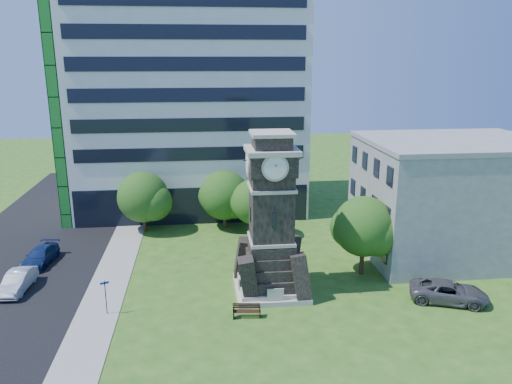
{
  "coord_description": "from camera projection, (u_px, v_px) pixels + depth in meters",
  "views": [
    {
      "loc": [
        -2.03,
        -32.5,
        17.37
      ],
      "look_at": [
        2.59,
        8.31,
        6.13
      ],
      "focal_mm": 35.0,
      "sensor_mm": 36.0,
      "label": 1
    }
  ],
  "objects": [
    {
      "name": "office_low",
      "position": [
        450.0,
        197.0,
        44.41
      ],
      "size": [
        15.2,
        12.2,
        10.4
      ],
      "color": "#999C9F",
      "rests_on": "ground"
    },
    {
      "name": "car_street_north",
      "position": [
        40.0,
        256.0,
        42.95
      ],
      "size": [
        2.59,
        5.07,
        1.41
      ],
      "primitive_type": "imported",
      "rotation": [
        0.0,
        0.0,
        -0.13
      ],
      "color": "navy",
      "rests_on": "ground"
    },
    {
      "name": "ground",
      "position": [
        233.0,
        305.0,
        35.95
      ],
      "size": [
        160.0,
        160.0,
        0.0
      ],
      "primitive_type": "plane",
      "color": "#2A5518",
      "rests_on": "ground"
    },
    {
      "name": "tree_ne",
      "position": [
        255.0,
        203.0,
        48.79
      ],
      "size": [
        4.95,
        4.5,
        5.86
      ],
      "rotation": [
        0.0,
        0.0,
        -0.42
      ],
      "color": "#332114",
      "rests_on": "ground"
    },
    {
      "name": "clock_tower",
      "position": [
        271.0,
        225.0,
        36.8
      ],
      "size": [
        5.4,
        5.4,
        12.22
      ],
      "color": "beige",
      "rests_on": "ground"
    },
    {
      "name": "park_bench",
      "position": [
        247.0,
        310.0,
        34.18
      ],
      "size": [
        1.91,
        0.51,
        0.99
      ],
      "rotation": [
        0.0,
        0.0,
        -0.11
      ],
      "color": "black",
      "rests_on": "ground"
    },
    {
      "name": "street_sign",
      "position": [
        105.0,
        294.0,
        34.28
      ],
      "size": [
        0.6,
        0.06,
        2.52
      ],
      "rotation": [
        0.0,
        0.0,
        0.38
      ],
      "color": "black",
      "rests_on": "ground"
    },
    {
      "name": "car_street_mid",
      "position": [
        18.0,
        281.0,
        38.02
      ],
      "size": [
        1.83,
        4.57,
        1.48
      ],
      "primitive_type": "imported",
      "rotation": [
        0.0,
        0.0,
        -0.06
      ],
      "color": "silver",
      "rests_on": "ground"
    },
    {
      "name": "sidewalk",
      "position": [
        110.0,
        281.0,
        39.71
      ],
      "size": [
        3.0,
        70.0,
        0.06
      ],
      "primitive_type": "cube",
      "color": "gray",
      "rests_on": "ground"
    },
    {
      "name": "tree_nw",
      "position": [
        144.0,
        198.0,
        50.21
      ],
      "size": [
        5.63,
        5.12,
        6.2
      ],
      "rotation": [
        0.0,
        0.0,
        0.06
      ],
      "color": "#332114",
      "rests_on": "ground"
    },
    {
      "name": "tree_east",
      "position": [
        364.0,
        228.0,
        40.13
      ],
      "size": [
        5.39,
        4.9,
        6.58
      ],
      "rotation": [
        0.0,
        0.0,
        -0.04
      ],
      "color": "#332114",
      "rests_on": "ground"
    },
    {
      "name": "office_tall",
      "position": [
        188.0,
        84.0,
        56.62
      ],
      "size": [
        26.2,
        15.11,
        28.6
      ],
      "color": "white",
      "rests_on": "ground"
    },
    {
      "name": "tree_nc",
      "position": [
        225.0,
        196.0,
        51.27
      ],
      "size": [
        5.63,
        5.12,
        6.11
      ],
      "rotation": [
        0.0,
        0.0,
        -0.3
      ],
      "color": "#332114",
      "rests_on": "ground"
    },
    {
      "name": "car_east_lot",
      "position": [
        449.0,
        292.0,
        36.29
      ],
      "size": [
        6.06,
        4.29,
        1.53
      ],
      "primitive_type": "imported",
      "rotation": [
        0.0,
        0.0,
        1.22
      ],
      "color": "#515156",
      "rests_on": "ground"
    }
  ]
}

